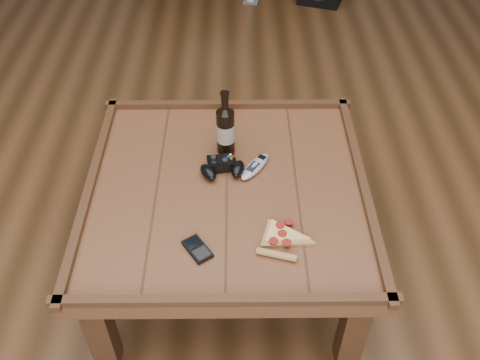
{
  "coord_description": "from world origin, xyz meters",
  "views": [
    {
      "loc": [
        0.04,
        -1.37,
        1.78
      ],
      "look_at": [
        0.05,
        -0.04,
        0.52
      ],
      "focal_mm": 40.0,
      "sensor_mm": 36.0,
      "label": 1
    }
  ],
  "objects_px": {
    "coffee_table": "(227,198)",
    "pizza_slice": "(281,238)",
    "remote_control": "(255,166)",
    "game_controller": "(222,167)",
    "beer_bottle": "(225,128)",
    "smartphone": "(197,249)"
  },
  "relations": [
    {
      "from": "coffee_table",
      "to": "pizza_slice",
      "type": "distance_m",
      "value": 0.31
    },
    {
      "from": "pizza_slice",
      "to": "remote_control",
      "type": "relative_size",
      "value": 1.5
    },
    {
      "from": "game_controller",
      "to": "pizza_slice",
      "type": "height_order",
      "value": "game_controller"
    },
    {
      "from": "beer_bottle",
      "to": "game_controller",
      "type": "height_order",
      "value": "beer_bottle"
    },
    {
      "from": "coffee_table",
      "to": "beer_bottle",
      "type": "bearing_deg",
      "value": 91.5
    },
    {
      "from": "beer_bottle",
      "to": "smartphone",
      "type": "bearing_deg",
      "value": -99.86
    },
    {
      "from": "pizza_slice",
      "to": "smartphone",
      "type": "xyz_separation_m",
      "value": [
        -0.27,
        -0.04,
        -0.0
      ]
    },
    {
      "from": "smartphone",
      "to": "remote_control",
      "type": "xyz_separation_m",
      "value": [
        0.19,
        0.38,
        0.01
      ]
    },
    {
      "from": "game_controller",
      "to": "smartphone",
      "type": "height_order",
      "value": "game_controller"
    },
    {
      "from": "game_controller",
      "to": "smartphone",
      "type": "relative_size",
      "value": 1.52
    },
    {
      "from": "game_controller",
      "to": "pizza_slice",
      "type": "bearing_deg",
      "value": -67.91
    },
    {
      "from": "pizza_slice",
      "to": "smartphone",
      "type": "relative_size",
      "value": 2.15
    },
    {
      "from": "beer_bottle",
      "to": "remote_control",
      "type": "distance_m",
      "value": 0.18
    },
    {
      "from": "coffee_table",
      "to": "beer_bottle",
      "type": "height_order",
      "value": "beer_bottle"
    },
    {
      "from": "smartphone",
      "to": "coffee_table",
      "type": "bearing_deg",
      "value": 38.39
    },
    {
      "from": "game_controller",
      "to": "beer_bottle",
      "type": "bearing_deg",
      "value": 75.82
    },
    {
      "from": "beer_bottle",
      "to": "pizza_slice",
      "type": "relative_size",
      "value": 1.03
    },
    {
      "from": "beer_bottle",
      "to": "smartphone",
      "type": "height_order",
      "value": "beer_bottle"
    },
    {
      "from": "beer_bottle",
      "to": "game_controller",
      "type": "distance_m",
      "value": 0.15
    },
    {
      "from": "coffee_table",
      "to": "remote_control",
      "type": "distance_m",
      "value": 0.16
    },
    {
      "from": "pizza_slice",
      "to": "smartphone",
      "type": "height_order",
      "value": "pizza_slice"
    },
    {
      "from": "coffee_table",
      "to": "pizza_slice",
      "type": "relative_size",
      "value": 3.98
    }
  ]
}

